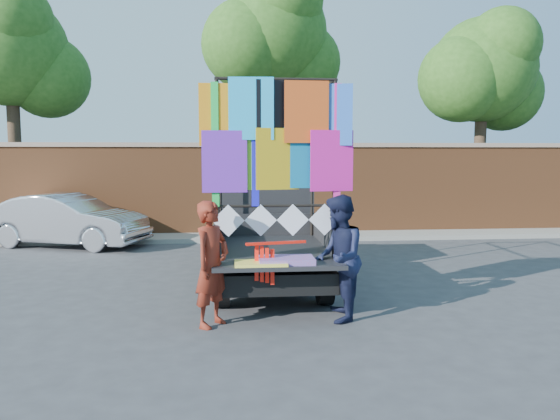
{
  "coord_description": "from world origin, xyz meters",
  "views": [
    {
      "loc": [
        -0.31,
        -8.32,
        2.33
      ],
      "look_at": [
        0.43,
        -0.29,
        1.48
      ],
      "focal_mm": 35.0,
      "sensor_mm": 36.0,
      "label": 1
    }
  ],
  "objects": [
    {
      "name": "curb",
      "position": [
        0.0,
        6.3,
        0.06
      ],
      "size": [
        30.0,
        1.2,
        0.12
      ],
      "primitive_type": "cube",
      "color": "gray",
      "rests_on": "ground"
    },
    {
      "name": "ground",
      "position": [
        0.0,
        0.0,
        0.0
      ],
      "size": [
        90.0,
        90.0,
        0.0
      ],
      "primitive_type": "plane",
      "color": "#38383A",
      "rests_on": "ground"
    },
    {
      "name": "man",
      "position": [
        1.18,
        -0.99,
        0.88
      ],
      "size": [
        0.79,
        0.94,
        1.76
      ],
      "primitive_type": "imported",
      "rotation": [
        0.0,
        0.0,
        -1.72
      ],
      "color": "#161B37",
      "rests_on": "ground"
    },
    {
      "name": "tree_mid",
      "position": [
        1.02,
        8.12,
        5.7
      ],
      "size": [
        4.2,
        3.3,
        7.73
      ],
      "color": "#38281C",
      "rests_on": "ground"
    },
    {
      "name": "brick_wall",
      "position": [
        0.0,
        7.0,
        1.33
      ],
      "size": [
        30.0,
        0.45,
        2.61
      ],
      "color": "brown",
      "rests_on": "ground"
    },
    {
      "name": "tree_left",
      "position": [
        -6.48,
        8.12,
        5.12
      ],
      "size": [
        4.2,
        3.3,
        7.05
      ],
      "color": "#38281C",
      "rests_on": "ground"
    },
    {
      "name": "woman",
      "position": [
        -0.56,
        -1.08,
        0.85
      ],
      "size": [
        0.68,
        0.74,
        1.7
      ],
      "primitive_type": "imported",
      "rotation": [
        0.0,
        0.0,
        0.98
      ],
      "color": "maroon",
      "rests_on": "ground"
    },
    {
      "name": "streamer_bundle",
      "position": [
        0.21,
        -1.05,
        0.94
      ],
      "size": [
        0.84,
        0.2,
        0.59
      ],
      "color": "#FE1B0D",
      "rests_on": "ground"
    },
    {
      "name": "pickup_truck",
      "position": [
        0.34,
        1.91,
        0.85
      ],
      "size": [
        2.13,
        5.34,
        3.36
      ],
      "color": "black",
      "rests_on": "ground"
    },
    {
      "name": "sedan",
      "position": [
        -4.35,
        5.58,
        0.66
      ],
      "size": [
        4.22,
        2.61,
        1.31
      ],
      "primitive_type": "imported",
      "rotation": [
        0.0,
        0.0,
        1.24
      ],
      "color": "#B7B8BF",
      "rests_on": "ground"
    },
    {
      "name": "tree_right",
      "position": [
        7.52,
        8.12,
        4.75
      ],
      "size": [
        4.2,
        3.3,
        6.62
      ],
      "color": "#38281C",
      "rests_on": "ground"
    }
  ]
}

